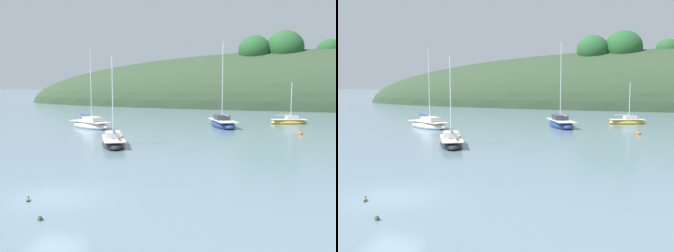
% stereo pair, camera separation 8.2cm
% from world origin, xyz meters
% --- Properties ---
extents(ground_plane, '(400.00, 400.00, 0.00)m').
position_xyz_m(ground_plane, '(0.00, 0.00, 0.00)').
color(ground_plane, slate).
extents(sailboat_grey_yawl, '(6.56, 5.00, 9.43)m').
position_xyz_m(sailboat_grey_yawl, '(-10.90, 26.11, 0.40)').
color(sailboat_grey_yawl, white).
rests_on(sailboat_grey_yawl, ground).
extents(sailboat_red_portside, '(4.87, 2.96, 5.35)m').
position_xyz_m(sailboat_red_portside, '(11.12, 36.82, 0.30)').
color(sailboat_red_portside, gold).
rests_on(sailboat_red_portside, ground).
extents(sailboat_black_sloop, '(4.75, 7.16, 10.09)m').
position_xyz_m(sailboat_black_sloop, '(3.56, 31.09, 0.41)').
color(sailboat_black_sloop, navy).
rests_on(sailboat_black_sloop, ground).
extents(sailboat_white_near, '(4.09, 5.74, 7.55)m').
position_xyz_m(sailboat_white_near, '(-3.24, 14.72, 0.35)').
color(sailboat_white_near, '#232328').
rests_on(sailboat_white_near, ground).
extents(mooring_buoy_inner, '(0.44, 0.44, 0.54)m').
position_xyz_m(mooring_buoy_inner, '(12.04, 26.47, 0.12)').
color(mooring_buoy_inner, orange).
rests_on(mooring_buoy_inner, ground).
extents(duck_trailing, '(0.36, 0.37, 0.24)m').
position_xyz_m(duck_trailing, '(1.11, -2.90, 0.05)').
color(duck_trailing, '#473828').
rests_on(duck_trailing, ground).
extents(duck_lone_left, '(0.32, 0.41, 0.24)m').
position_xyz_m(duck_lone_left, '(-0.80, -0.86, 0.05)').
color(duck_lone_left, brown).
rests_on(duck_lone_left, ground).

